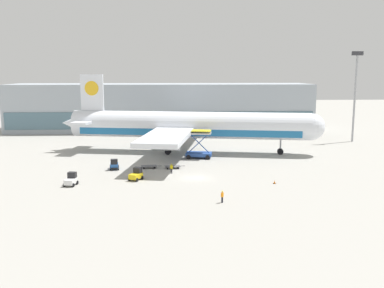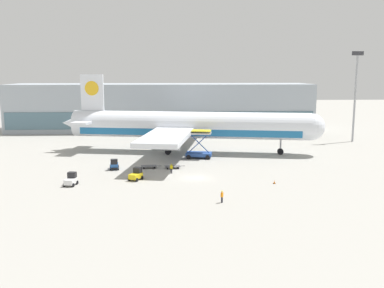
{
  "view_description": "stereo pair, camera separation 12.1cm",
  "coord_description": "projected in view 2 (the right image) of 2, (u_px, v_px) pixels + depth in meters",
  "views": [
    {
      "loc": [
        -4.27,
        -69.42,
        17.45
      ],
      "look_at": [
        0.03,
        10.48,
        4.0
      ],
      "focal_mm": 40.0,
      "sensor_mm": 36.0,
      "label": 1
    },
    {
      "loc": [
        -4.15,
        -69.43,
        17.45
      ],
      "look_at": [
        0.03,
        10.48,
        4.0
      ],
      "focal_mm": 40.0,
      "sensor_mm": 36.0,
      "label": 2
    }
  ],
  "objects": [
    {
      "name": "traffic_cone_near",
      "position": [
        274.0,
        182.0,
        67.74
      ],
      "size": [
        0.4,
        0.4,
        0.58
      ],
      "color": "black",
      "rests_on": "ground_plane"
    },
    {
      "name": "baggage_dolly_second",
      "position": [
        173.0,
        166.0,
        78.42
      ],
      "size": [
        3.76,
        1.78,
        0.48
      ],
      "rotation": [
        0.0,
        0.0,
        0.1
      ],
      "color": "#56565B",
      "rests_on": "ground_plane"
    },
    {
      "name": "ground_plane",
      "position": [
        195.0,
        178.0,
        71.48
      ],
      "size": [
        400.0,
        400.0,
        0.0
      ],
      "primitive_type": "plane",
      "color": "#9E9B93"
    },
    {
      "name": "light_mast",
      "position": [
        356.0,
        90.0,
        106.93
      ],
      "size": [
        2.8,
        0.5,
        22.58
      ],
      "color": "#9EA0A5",
      "rests_on": "ground_plane"
    },
    {
      "name": "ground_crew_far",
      "position": [
        222.0,
        196.0,
        57.72
      ],
      "size": [
        0.4,
        0.46,
        1.68
      ],
      "rotation": [
        0.0,
        0.0,
        4.04
      ],
      "color": "black",
      "rests_on": "ground_plane"
    },
    {
      "name": "ground_crew_near",
      "position": [
        171.0,
        168.0,
        74.53
      ],
      "size": [
        0.48,
        0.39,
        1.72
      ],
      "rotation": [
        0.0,
        0.0,
        5.66
      ],
      "color": "black",
      "rests_on": "ground_plane"
    },
    {
      "name": "baggage_tug_foreground",
      "position": [
        114.0,
        165.0,
        77.56
      ],
      "size": [
        1.89,
        2.6,
        2.0
      ],
      "rotation": [
        0.0,
        0.0,
        -1.45
      ],
      "color": "#2D66B7",
      "rests_on": "ground_plane"
    },
    {
      "name": "airplane_main",
      "position": [
        186.0,
        126.0,
        93.54
      ],
      "size": [
        57.6,
        48.65,
        17.0
      ],
      "rotation": [
        0.0,
        0.0,
        -0.18
      ],
      "color": "silver",
      "rests_on": "ground_plane"
    },
    {
      "name": "baggage_tug_far",
      "position": [
        71.0,
        180.0,
        66.71
      ],
      "size": [
        2.0,
        2.65,
        2.0
      ],
      "rotation": [
        0.0,
        0.0,
        1.4
      ],
      "color": "silver",
      "rests_on": "ground_plane"
    },
    {
      "name": "baggage_dolly_lead",
      "position": [
        149.0,
        166.0,
        78.62
      ],
      "size": [
        3.76,
        1.78,
        0.48
      ],
      "rotation": [
        0.0,
        0.0,
        0.1
      ],
      "color": "#56565B",
      "rests_on": "ground_plane"
    },
    {
      "name": "baggage_tug_mid",
      "position": [
        136.0,
        175.0,
        70.05
      ],
      "size": [
        2.47,
        2.81,
        2.0
      ],
      "rotation": [
        0.0,
        0.0,
        1.09
      ],
      "color": "yellow",
      "rests_on": "ground_plane"
    },
    {
      "name": "scissor_lift_loader",
      "position": [
        199.0,
        148.0,
        87.8
      ],
      "size": [
        5.66,
        4.18,
        5.75
      ],
      "rotation": [
        0.0,
        0.0,
        -0.18
      ],
      "color": "#284C99",
      "rests_on": "ground_plane"
    },
    {
      "name": "terminal_building",
      "position": [
        162.0,
        107.0,
        130.82
      ],
      "size": [
        90.0,
        18.2,
        14.0
      ],
      "color": "#9EA8B2",
      "rests_on": "ground_plane"
    }
  ]
}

